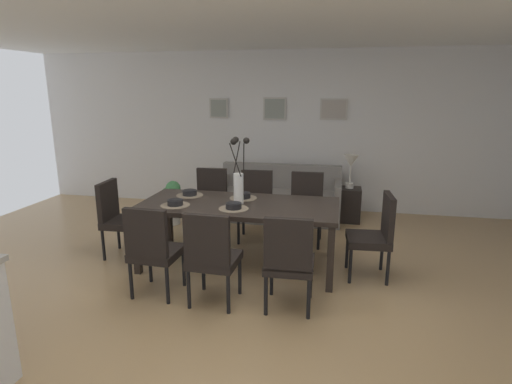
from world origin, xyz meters
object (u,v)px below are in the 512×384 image
at_px(dining_chair_near_right, 210,199).
at_px(framed_picture_right, 334,109).
at_px(dining_chair_mid_left, 289,258).
at_px(bowl_near_left, 175,202).
at_px(bowl_near_right, 190,192).
at_px(table_lamp, 351,164).
at_px(centerpiece_vase, 239,179).
at_px(dining_chair_mid_right, 306,204).
at_px(bowl_far_right, 243,195).
at_px(dining_chair_head_west, 118,215).
at_px(dining_table, 239,209).
at_px(bowl_far_left, 234,205).
at_px(dining_chair_far_left, 212,254).
at_px(side_table, 348,205).
at_px(dining_chair_near_left, 153,247).
at_px(framed_picture_center, 275,109).
at_px(sofa, 278,200).
at_px(dining_chair_head_east, 376,232).
at_px(framed_picture_left, 219,108).
at_px(dining_chair_far_right, 256,202).
at_px(potted_plant, 172,200).

xyz_separation_m(dining_chair_near_right, framed_picture_right, (1.59, 1.56, 1.16)).
bearing_deg(dining_chair_mid_left, bowl_near_left, 153.60).
xyz_separation_m(bowl_near_right, table_lamp, (1.91, 1.72, 0.11)).
bearing_deg(centerpiece_vase, bowl_near_left, -161.17).
relative_size(dining_chair_mid_right, bowl_far_right, 5.41).
distance_m(dining_chair_near_right, dining_chair_head_west, 1.27).
bearing_deg(bowl_near_right, dining_chair_mid_left, -39.72).
height_order(dining_table, bowl_near_right, bowl_near_right).
xyz_separation_m(bowl_far_left, bowl_far_right, (0.00, 0.45, 0.00)).
bearing_deg(dining_chair_far_left, side_table, 65.99).
relative_size(bowl_near_left, table_lamp, 0.33).
bearing_deg(bowl_near_right, dining_chair_near_left, -88.66).
distance_m(dining_chair_mid_right, side_table, 1.19).
xyz_separation_m(bowl_near_left, bowl_far_left, (0.66, 0.00, 0.00)).
distance_m(bowl_far_right, framed_picture_center, 2.44).
xyz_separation_m(bowl_near_right, bowl_far_right, (0.66, 0.00, 0.00)).
bearing_deg(dining_chair_far_left, dining_chair_mid_left, 3.41).
height_order(bowl_far_left, sofa, bowl_far_left).
height_order(dining_chair_head_east, bowl_far_left, dining_chair_head_east).
bearing_deg(side_table, bowl_near_left, -131.44).
relative_size(dining_chair_mid_left, table_lamp, 1.80).
bearing_deg(framed_picture_left, bowl_far_right, -67.18).
bearing_deg(bowl_near_left, table_lamp, 48.56).
bearing_deg(dining_chair_mid_left, table_lamp, 78.57).
distance_m(dining_chair_near_left, framed_picture_right, 3.90).
xyz_separation_m(dining_chair_near_left, dining_chair_far_left, (0.61, -0.05, 0.00)).
bearing_deg(dining_chair_mid_left, dining_chair_far_right, 110.43).
xyz_separation_m(dining_chair_far_left, bowl_far_right, (0.03, 1.15, 0.27)).
relative_size(dining_chair_mid_right, bowl_near_left, 5.41).
bearing_deg(centerpiece_vase, bowl_near_right, 161.38).
bearing_deg(dining_chair_near_right, dining_chair_head_west, -132.91).
relative_size(dining_chair_mid_right, table_lamp, 1.80).
bearing_deg(dining_chair_near_right, dining_table, -55.70).
bearing_deg(framed_picture_left, potted_plant, -107.69).
height_order(centerpiece_vase, side_table, centerpiece_vase).
relative_size(dining_chair_far_left, bowl_far_right, 5.41).
height_order(dining_chair_mid_right, side_table, dining_chair_mid_right).
height_order(framed_picture_left, framed_picture_center, framed_picture_center).
bearing_deg(bowl_near_left, dining_chair_far_right, 59.70).
relative_size(bowl_near_right, sofa, 0.09).
bearing_deg(bowl_far_left, dining_chair_far_right, 89.67).
height_order(bowl_near_left, bowl_far_right, same).
xyz_separation_m(centerpiece_vase, sofa, (0.17, 1.92, -0.74)).
distance_m(dining_chair_far_left, dining_chair_head_west, 1.74).
relative_size(dining_chair_far_left, dining_chair_head_east, 1.00).
bearing_deg(dining_chair_far_left, bowl_far_left, 87.74).
relative_size(dining_chair_mid_right, bowl_near_right, 5.41).
relative_size(centerpiece_vase, bowl_far_right, 4.32).
distance_m(dining_table, dining_chair_far_right, 0.93).
bearing_deg(bowl_far_right, dining_chair_far_left, -91.38).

